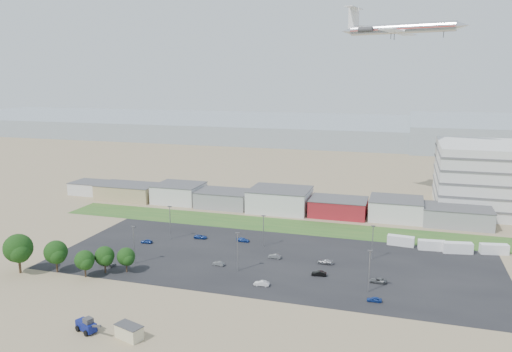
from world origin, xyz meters
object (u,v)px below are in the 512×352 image
at_px(telehandler, 86,324).
at_px(parked_car_0, 378,280).
at_px(box_trailer_a, 401,241).
at_px(parked_car_5, 147,241).
at_px(portable_shed, 129,332).
at_px(parked_car_12, 325,262).
at_px(parked_car_6, 243,240).
at_px(parked_car_10, 108,263).
at_px(parked_car_4, 219,263).
at_px(parked_car_7, 275,256).
at_px(parked_car_13, 262,283).
at_px(tree_far_left, 18,251).
at_px(parked_car_2, 374,299).
at_px(airliner, 402,28).
at_px(parked_car_1, 319,273).
at_px(parked_car_9, 201,237).

relative_size(telehandler, parked_car_0, 1.79).
distance_m(box_trailer_a, parked_car_5, 76.15).
bearing_deg(portable_shed, parked_car_12, 77.33).
bearing_deg(parked_car_6, box_trailer_a, -74.34).
bearing_deg(parked_car_0, parked_car_10, -77.94).
relative_size(parked_car_6, parked_car_10, 0.89).
bearing_deg(telehandler, portable_shed, 23.18).
height_order(parked_car_4, parked_car_7, parked_car_7).
relative_size(parked_car_6, parked_car_7, 1.12).
bearing_deg(parked_car_0, parked_car_4, -84.68).
relative_size(box_trailer_a, parked_car_6, 1.90).
bearing_deg(parked_car_13, parked_car_4, -126.99).
bearing_deg(parked_car_0, box_trailer_a, 175.28).
height_order(portable_shed, tree_far_left, tree_far_left).
bearing_deg(parked_car_2, airliner, 176.60).
distance_m(parked_car_0, parked_car_5, 69.29).
height_order(parked_car_6, parked_car_7, parked_car_7).
height_order(parked_car_1, parked_car_4, parked_car_1).
bearing_deg(parked_car_9, parked_car_0, -111.99).
relative_size(parked_car_1, parked_car_6, 0.94).
distance_m(parked_car_0, parked_car_6, 45.65).
bearing_deg(parked_car_13, parked_car_0, 105.96).
bearing_deg(tree_far_left, box_trailer_a, 28.53).
bearing_deg(parked_car_2, parked_car_13, -94.97).
relative_size(parked_car_0, parked_car_9, 1.03).
bearing_deg(parked_car_9, box_trailer_a, -82.16).
height_order(portable_shed, parked_car_13, portable_shed).
distance_m(tree_far_left, parked_car_1, 76.40).
relative_size(parked_car_0, parked_car_6, 1.05).
relative_size(parked_car_9, parked_car_13, 1.11).
bearing_deg(parked_car_5, parked_car_7, 83.37).
height_order(parked_car_2, parked_car_10, parked_car_10).
bearing_deg(portable_shed, parked_car_13, 78.92).
distance_m(airliner, parked_car_6, 96.32).
bearing_deg(parked_car_0, airliner, -176.24).
distance_m(telehandler, parked_car_0, 67.41).
distance_m(parked_car_1, parked_car_6, 33.16).
xyz_separation_m(telehandler, parked_car_12, (39.10, 49.79, -0.97)).
height_order(parked_car_5, parked_car_7, parked_car_5).
xyz_separation_m(box_trailer_a, parked_car_5, (-73.40, -20.26, -0.84)).
xyz_separation_m(parked_car_5, parked_car_9, (13.91, 8.79, -0.03)).
height_order(parked_car_1, parked_car_13, parked_car_1).
xyz_separation_m(parked_car_2, parked_car_5, (-68.46, 20.92, 0.04)).
bearing_deg(airliner, portable_shed, -96.38).
xyz_separation_m(parked_car_0, parked_car_10, (-69.30, -9.39, 0.07)).
distance_m(parked_car_0, parked_car_10, 69.93).
relative_size(telehandler, parked_car_12, 1.82).
bearing_deg(portable_shed, parked_car_10, 146.90).
height_order(telehandler, airliner, airliner).
xyz_separation_m(parked_car_0, parked_car_12, (-14.31, 8.67, 0.02)).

